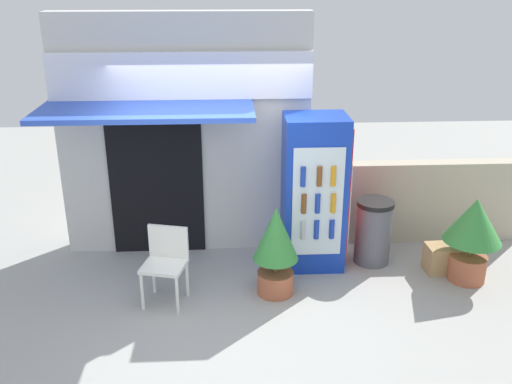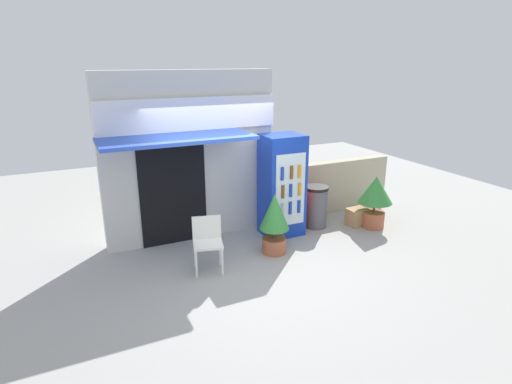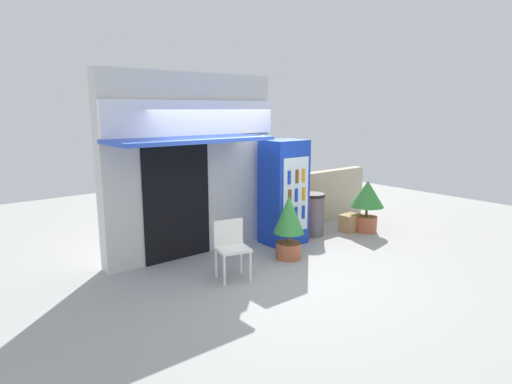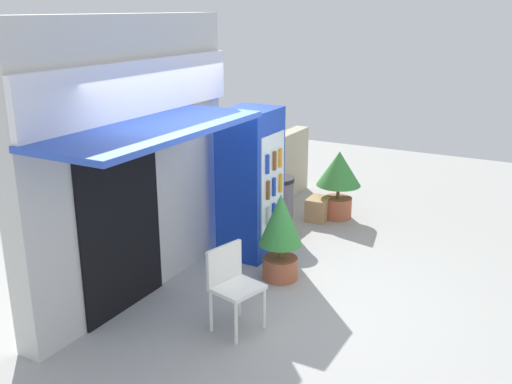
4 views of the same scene
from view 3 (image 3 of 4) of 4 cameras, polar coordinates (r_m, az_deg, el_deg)
ground at (r=6.85m, az=1.02°, el=-10.41°), size 16.00×16.00×0.00m
storefront_building at (r=7.38m, az=-8.62°, el=3.83°), size 3.22×1.31×3.10m
drink_cooler at (r=7.99m, az=3.79°, el=-0.04°), size 0.78×0.68×1.95m
plastic_chair at (r=6.43m, az=-3.36°, el=-6.93°), size 0.55×0.51×0.88m
potted_plant_near_shop at (r=7.22m, az=4.38°, el=-4.09°), size 0.52×0.52×1.08m
potted_plant_curbside at (r=9.05m, az=14.59°, el=-1.02°), size 0.69×0.69×1.07m
trash_bin at (r=8.65m, az=7.54°, el=-2.96°), size 0.48×0.48×0.85m
stone_boundary_wall at (r=9.77m, az=9.05°, el=-0.53°), size 2.44×0.23×1.14m
cardboard_box at (r=9.12m, az=12.42°, el=-4.02°), size 0.42×0.32×0.35m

